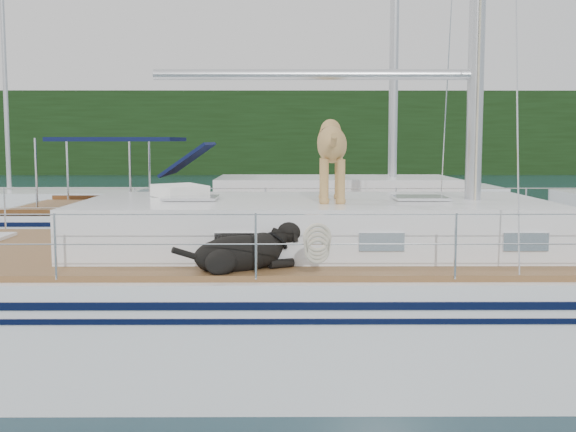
{
  "coord_description": "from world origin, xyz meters",
  "views": [
    {
      "loc": [
        0.46,
        -8.17,
        2.48
      ],
      "look_at": [
        0.5,
        0.2,
        1.6
      ],
      "focal_mm": 45.0,
      "sensor_mm": 36.0,
      "label": 1
    }
  ],
  "objects": [
    {
      "name": "shore_bank",
      "position": [
        0.0,
        46.2,
        0.6
      ],
      "size": [
        92.0,
        1.0,
        1.2
      ],
      "primitive_type": "cube",
      "color": "#595147",
      "rests_on": "ground"
    },
    {
      "name": "tree_line",
      "position": [
        0.0,
        45.0,
        3.0
      ],
      "size": [
        90.0,
        3.0,
        6.0
      ],
      "primitive_type": "cube",
      "color": "black",
      "rests_on": "ground"
    },
    {
      "name": "bg_boat_center",
      "position": [
        4.0,
        16.0,
        0.45
      ],
      "size": [
        7.2,
        3.0,
        11.65
      ],
      "color": "white",
      "rests_on": "ground"
    },
    {
      "name": "ground",
      "position": [
        0.0,
        0.0,
        0.0
      ],
      "size": [
        120.0,
        120.0,
        0.0
      ],
      "primitive_type": "plane",
      "color": "black",
      "rests_on": "ground"
    },
    {
      "name": "bg_boat_west",
      "position": [
        -8.0,
        14.0,
        0.45
      ],
      "size": [
        8.0,
        3.0,
        11.65
      ],
      "color": "white",
      "rests_on": "ground"
    },
    {
      "name": "neighbor_sailboat",
      "position": [
        0.41,
        6.69,
        0.63
      ],
      "size": [
        11.0,
        3.5,
        13.3
      ],
      "color": "white",
      "rests_on": "ground"
    },
    {
      "name": "main_sailboat",
      "position": [
        0.1,
        -0.0,
        0.68
      ],
      "size": [
        12.0,
        3.81,
        14.01
      ],
      "color": "white",
      "rests_on": "ground"
    }
  ]
}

